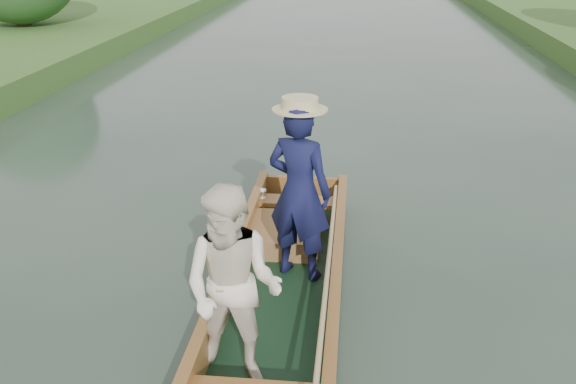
# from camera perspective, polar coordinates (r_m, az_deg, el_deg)

# --- Properties ---
(ground) EXTENTS (120.00, 120.00, 0.00)m
(ground) POSITION_cam_1_polar(r_m,az_deg,el_deg) (6.17, -0.59, -10.31)
(ground) COLOR #283D30
(ground) RESTS_ON ground
(punt) EXTENTS (1.22, 5.00, 1.89)m
(punt) POSITION_cam_1_polar(r_m,az_deg,el_deg) (5.75, -1.34, -6.07)
(punt) COLOR black
(punt) RESTS_ON ground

